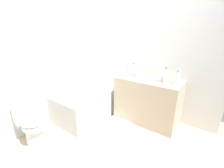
{
  "coord_description": "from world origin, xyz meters",
  "views": [
    {
      "loc": [
        -1.42,
        -1.22,
        1.64
      ],
      "look_at": [
        0.58,
        0.23,
        0.77
      ],
      "focal_mm": 24.41,
      "sensor_mm": 36.0,
      "label": 1
    }
  ],
  "objects_px": {
    "bath_mat": "(120,120)",
    "toilet_paper_roll": "(18,150)",
    "water_bottle_1": "(133,70)",
    "drinking_glass_2": "(161,79)",
    "sink_basin": "(145,78)",
    "drinking_glass_1": "(128,72)",
    "water_bottle_2": "(128,71)",
    "bathtub": "(90,101)",
    "drinking_glass_0": "(136,74)",
    "water_bottle_0": "(177,77)",
    "sink_faucet": "(150,75)",
    "water_bottle_3": "(166,76)",
    "toilet": "(33,124)"
  },
  "relations": [
    {
      "from": "sink_basin",
      "to": "water_bottle_3",
      "type": "distance_m",
      "value": 0.36
    },
    {
      "from": "water_bottle_2",
      "to": "drinking_glass_1",
      "type": "bearing_deg",
      "value": 23.57
    },
    {
      "from": "sink_basin",
      "to": "drinking_glass_1",
      "type": "distance_m",
      "value": 0.4
    },
    {
      "from": "bathtub",
      "to": "water_bottle_0",
      "type": "relative_size",
      "value": 6.35
    },
    {
      "from": "bath_mat",
      "to": "sink_basin",
      "type": "bearing_deg",
      "value": -48.99
    },
    {
      "from": "water_bottle_1",
      "to": "water_bottle_3",
      "type": "xyz_separation_m",
      "value": [
        -0.09,
        -0.64,
        0.01
      ]
    },
    {
      "from": "water_bottle_1",
      "to": "water_bottle_3",
      "type": "relative_size",
      "value": 0.92
    },
    {
      "from": "water_bottle_1",
      "to": "drinking_glass_1",
      "type": "relative_size",
      "value": 2.49
    },
    {
      "from": "toilet",
      "to": "water_bottle_2",
      "type": "bearing_deg",
      "value": 71.27
    },
    {
      "from": "bath_mat",
      "to": "water_bottle_1",
      "type": "bearing_deg",
      "value": -5.95
    },
    {
      "from": "water_bottle_1",
      "to": "drinking_glass_0",
      "type": "distance_m",
      "value": 0.11
    },
    {
      "from": "bathtub",
      "to": "bath_mat",
      "type": "relative_size",
      "value": 2.24
    },
    {
      "from": "drinking_glass_1",
      "to": "toilet_paper_roll",
      "type": "bearing_deg",
      "value": 161.14
    },
    {
      "from": "bathtub",
      "to": "water_bottle_1",
      "type": "xyz_separation_m",
      "value": [
        0.5,
        -0.69,
        0.66
      ]
    },
    {
      "from": "bathtub",
      "to": "water_bottle_3",
      "type": "height_order",
      "value": "bathtub"
    },
    {
      "from": "toilet",
      "to": "sink_faucet",
      "type": "height_order",
      "value": "sink_faucet"
    },
    {
      "from": "water_bottle_1",
      "to": "drinking_glass_2",
      "type": "relative_size",
      "value": 2.76
    },
    {
      "from": "sink_faucet",
      "to": "drinking_glass_2",
      "type": "bearing_deg",
      "value": -122.48
    },
    {
      "from": "drinking_glass_0",
      "to": "toilet_paper_roll",
      "type": "relative_size",
      "value": 0.8
    },
    {
      "from": "sink_faucet",
      "to": "water_bottle_0",
      "type": "relative_size",
      "value": 0.68
    },
    {
      "from": "sink_faucet",
      "to": "water_bottle_2",
      "type": "relative_size",
      "value": 0.8
    },
    {
      "from": "water_bottle_2",
      "to": "drinking_glass_0",
      "type": "xyz_separation_m",
      "value": [
        0.07,
        -0.15,
        -0.04
      ]
    },
    {
      "from": "water_bottle_1",
      "to": "sink_basin",
      "type": "bearing_deg",
      "value": -106.53
    },
    {
      "from": "water_bottle_2",
      "to": "drinking_glass_1",
      "type": "xyz_separation_m",
      "value": [
        0.07,
        0.03,
        -0.04
      ]
    },
    {
      "from": "toilet",
      "to": "sink_faucet",
      "type": "relative_size",
      "value": 4.21
    },
    {
      "from": "sink_basin",
      "to": "drinking_glass_1",
      "type": "bearing_deg",
      "value": 79.86
    },
    {
      "from": "sink_basin",
      "to": "water_bottle_0",
      "type": "xyz_separation_m",
      "value": [
        0.06,
        -0.51,
        0.08
      ]
    },
    {
      "from": "bathtub",
      "to": "toilet_paper_roll",
      "type": "relative_size",
      "value": 12.85
    },
    {
      "from": "sink_basin",
      "to": "water_bottle_0",
      "type": "bearing_deg",
      "value": -83.11
    },
    {
      "from": "sink_basin",
      "to": "bathtub",
      "type": "bearing_deg",
      "value": 112.93
    },
    {
      "from": "drinking_glass_0",
      "to": "water_bottle_0",
      "type": "bearing_deg",
      "value": -89.99
    },
    {
      "from": "bathtub",
      "to": "drinking_glass_1",
      "type": "xyz_separation_m",
      "value": [
        0.48,
        -0.59,
        0.6
      ]
    },
    {
      "from": "water_bottle_1",
      "to": "drinking_glass_1",
      "type": "xyz_separation_m",
      "value": [
        -0.02,
        0.1,
        -0.06
      ]
    },
    {
      "from": "water_bottle_1",
      "to": "water_bottle_3",
      "type": "distance_m",
      "value": 0.65
    },
    {
      "from": "bathtub",
      "to": "water_bottle_3",
      "type": "distance_m",
      "value": 1.54
    },
    {
      "from": "water_bottle_2",
      "to": "drinking_glass_0",
      "type": "relative_size",
      "value": 2.17
    },
    {
      "from": "bathtub",
      "to": "drinking_glass_2",
      "type": "bearing_deg",
      "value": -70.76
    },
    {
      "from": "water_bottle_0",
      "to": "water_bottle_3",
      "type": "bearing_deg",
      "value": 112.83
    },
    {
      "from": "sink_basin",
      "to": "water_bottle_1",
      "type": "xyz_separation_m",
      "value": [
        0.09,
        0.29,
        0.09
      ]
    },
    {
      "from": "sink_basin",
      "to": "bath_mat",
      "type": "height_order",
      "value": "sink_basin"
    },
    {
      "from": "water_bottle_1",
      "to": "water_bottle_2",
      "type": "distance_m",
      "value": 0.12
    },
    {
      "from": "toilet",
      "to": "water_bottle_0",
      "type": "height_order",
      "value": "water_bottle_0"
    },
    {
      "from": "toilet",
      "to": "bath_mat",
      "type": "xyz_separation_m",
      "value": [
        1.28,
        -0.73,
        -0.32
      ]
    },
    {
      "from": "drinking_glass_0",
      "to": "drinking_glass_2",
      "type": "bearing_deg",
      "value": -94.98
    },
    {
      "from": "water_bottle_2",
      "to": "bath_mat",
      "type": "xyz_separation_m",
      "value": [
        -0.28,
        -0.03,
        -0.91
      ]
    },
    {
      "from": "bath_mat",
      "to": "toilet_paper_roll",
      "type": "distance_m",
      "value": 1.69
    },
    {
      "from": "water_bottle_3",
      "to": "bath_mat",
      "type": "height_order",
      "value": "water_bottle_3"
    },
    {
      "from": "bathtub",
      "to": "drinking_glass_1",
      "type": "relative_size",
      "value": 14.83
    },
    {
      "from": "water_bottle_0",
      "to": "water_bottle_2",
      "type": "bearing_deg",
      "value": 94.39
    },
    {
      "from": "toilet",
      "to": "sink_basin",
      "type": "height_order",
      "value": "sink_basin"
    }
  ]
}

